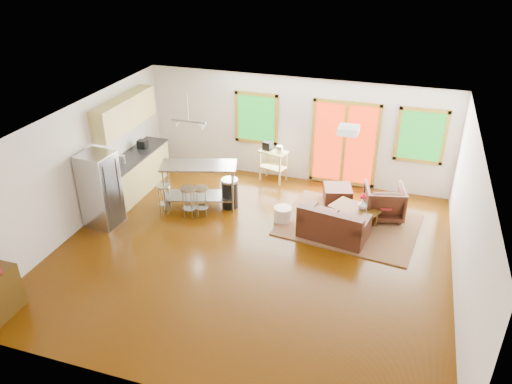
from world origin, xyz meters
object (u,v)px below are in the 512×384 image
(loveseat, at_px, (333,226))
(kitchen_cart, at_px, (273,155))
(coffee_table, at_px, (354,210))
(ottoman, at_px, (337,195))
(island, at_px, (199,178))
(rug, at_px, (349,224))
(refrigerator, at_px, (101,190))
(armchair, at_px, (384,200))

(loveseat, xyz_separation_m, kitchen_cart, (-1.91, 2.19, 0.41))
(loveseat, height_order, coffee_table, loveseat)
(kitchen_cart, bearing_deg, ottoman, -21.33)
(island, bearing_deg, rug, 3.67)
(loveseat, relative_size, refrigerator, 0.90)
(rug, height_order, island, island)
(coffee_table, xyz_separation_m, armchair, (0.57, 0.50, 0.09))
(rug, height_order, kitchen_cart, kitchen_cart)
(ottoman, distance_m, refrigerator, 5.24)
(rug, distance_m, armchair, 0.95)
(ottoman, bearing_deg, armchair, -17.17)
(ottoman, bearing_deg, island, -159.39)
(rug, xyz_separation_m, loveseat, (-0.26, -0.61, 0.27))
(loveseat, relative_size, island, 0.82)
(armchair, height_order, ottoman, armchair)
(loveseat, bearing_deg, coffee_table, 74.12)
(armchair, xyz_separation_m, island, (-4.00, -0.78, 0.30))
(refrigerator, relative_size, kitchen_cart, 1.61)
(refrigerator, bearing_deg, rug, 21.66)
(armchair, relative_size, kitchen_cart, 0.83)
(loveseat, bearing_deg, kitchen_cart, 141.11)
(armchair, distance_m, refrigerator, 6.05)
(rug, xyz_separation_m, coffee_table, (0.07, 0.07, 0.32))
(coffee_table, relative_size, ottoman, 1.83)
(refrigerator, bearing_deg, armchair, 25.04)
(refrigerator, xyz_separation_m, kitchen_cart, (2.85, 3.10, -0.12))
(ottoman, relative_size, refrigerator, 0.38)
(armchair, bearing_deg, refrigerator, 7.29)
(armchair, bearing_deg, loveseat, 39.63)
(rug, distance_m, coffee_table, 0.34)
(coffee_table, height_order, refrigerator, refrigerator)
(refrigerator, height_order, kitchen_cart, refrigerator)
(loveseat, xyz_separation_m, armchair, (0.90, 1.17, 0.13))
(loveseat, distance_m, ottoman, 1.51)
(rug, distance_m, kitchen_cart, 2.77)
(ottoman, bearing_deg, loveseat, -84.01)
(loveseat, bearing_deg, armchair, 62.52)
(ottoman, height_order, island, island)
(loveseat, distance_m, refrigerator, 4.88)
(ottoman, bearing_deg, refrigerator, -152.32)
(rug, bearing_deg, refrigerator, -163.12)
(ottoman, distance_m, kitchen_cart, 1.95)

